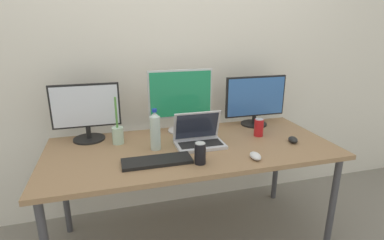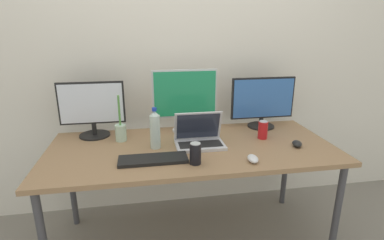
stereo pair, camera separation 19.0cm
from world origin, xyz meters
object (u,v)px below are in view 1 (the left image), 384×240
object	(u,v)px
mouse_by_laptop	(255,156)
soda_can_by_laptop	(200,153)
keyboard_main	(157,161)
mouse_by_keyboard	(293,140)
monitor_center	(180,98)
monitor_left	(86,111)
work_desk	(192,154)
water_bottle	(155,131)
laptop_silver	(199,137)
bamboo_vase	(118,134)
soda_can_near_keyboard	(259,127)
monitor_right	(255,100)

from	to	relation	value
mouse_by_laptop	soda_can_by_laptop	xyz separation A→B (m)	(-0.33, 0.03, 0.04)
keyboard_main	mouse_by_keyboard	size ratio (longest dim) A/B	4.32
monitor_center	mouse_by_laptop	size ratio (longest dim) A/B	4.55
monitor_left	work_desk	bearing A→B (deg)	-25.00
keyboard_main	mouse_by_keyboard	xyz separation A→B (m)	(0.94, 0.06, 0.01)
work_desk	water_bottle	xyz separation A→B (m)	(-0.24, 0.01, 0.18)
laptop_silver	bamboo_vase	size ratio (longest dim) A/B	0.99
monitor_center	mouse_by_laptop	world-z (taller)	monitor_center
monitor_left	water_bottle	size ratio (longest dim) A/B	1.67
water_bottle	laptop_silver	bearing A→B (deg)	0.19
laptop_silver	soda_can_near_keyboard	distance (m)	0.46
work_desk	keyboard_main	distance (m)	0.33
soda_can_near_keyboard	soda_can_by_laptop	xyz separation A→B (m)	(-0.54, -0.32, 0.00)
mouse_by_keyboard	mouse_by_laptop	size ratio (longest dim) A/B	0.90
soda_can_by_laptop	water_bottle	bearing A→B (deg)	127.69
bamboo_vase	soda_can_near_keyboard	bearing A→B (deg)	-7.18
laptop_silver	mouse_by_laptop	xyz separation A→B (m)	(0.26, -0.30, -0.03)
keyboard_main	bamboo_vase	bearing A→B (deg)	118.82
mouse_by_keyboard	soda_can_by_laptop	distance (m)	0.72
soda_can_near_keyboard	bamboo_vase	distance (m)	0.98
monitor_center	water_bottle	xyz separation A→B (m)	(-0.23, -0.29, -0.13)
monitor_center	water_bottle	size ratio (longest dim) A/B	1.75
work_desk	monitor_center	xyz separation A→B (m)	(-0.00, 0.30, 0.31)
mouse_by_laptop	water_bottle	xyz separation A→B (m)	(-0.54, 0.30, 0.11)
work_desk	laptop_silver	size ratio (longest dim) A/B	5.87
monitor_center	bamboo_vase	distance (m)	0.51
work_desk	mouse_by_laptop	world-z (taller)	mouse_by_laptop
monitor_center	keyboard_main	distance (m)	0.60
keyboard_main	bamboo_vase	distance (m)	0.42
soda_can_by_laptop	bamboo_vase	world-z (taller)	bamboo_vase
keyboard_main	work_desk	bearing A→B (deg)	34.89
mouse_by_keyboard	soda_can_by_laptop	world-z (taller)	soda_can_by_laptop
work_desk	laptop_silver	xyz separation A→B (m)	(0.05, 0.02, 0.11)
laptop_silver	mouse_by_keyboard	size ratio (longest dim) A/B	3.40
mouse_by_laptop	monitor_right	bearing A→B (deg)	68.86
work_desk	monitor_right	distance (m)	0.71
mouse_by_keyboard	soda_can_by_laptop	xyz separation A→B (m)	(-0.70, -0.14, 0.04)
mouse_by_keyboard	bamboo_vase	size ratio (longest dim) A/B	0.29
monitor_left	mouse_by_keyboard	distance (m)	1.41
monitor_center	monitor_right	xyz separation A→B (m)	(0.60, -0.01, -0.05)
bamboo_vase	keyboard_main	bearing A→B (deg)	-61.11
soda_can_near_keyboard	soda_can_by_laptop	world-z (taller)	same
monitor_left	monitor_right	world-z (taller)	monitor_left
work_desk	soda_can_by_laptop	distance (m)	0.29
keyboard_main	mouse_by_laptop	world-z (taller)	mouse_by_laptop
monitor_center	keyboard_main	world-z (taller)	monitor_center
water_bottle	bamboo_vase	bearing A→B (deg)	143.60
soda_can_near_keyboard	bamboo_vase	world-z (taller)	bamboo_vase
monitor_left	water_bottle	bearing A→B (deg)	-34.80
water_bottle	work_desk	bearing A→B (deg)	-3.50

